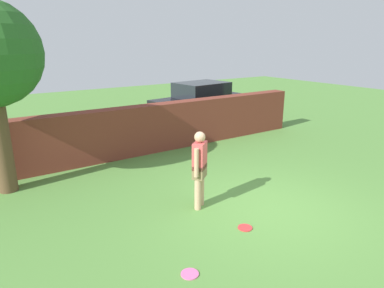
% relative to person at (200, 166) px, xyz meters
% --- Properties ---
extents(ground_plane, '(40.00, 40.00, 0.00)m').
position_rel_person_xyz_m(ground_plane, '(1.10, -0.90, -0.90)').
color(ground_plane, '#568C3D').
extents(brick_wall, '(13.90, 0.50, 1.47)m').
position_rel_person_xyz_m(brick_wall, '(-0.40, 3.91, -0.16)').
color(brick_wall, brown).
rests_on(brick_wall, ground).
extents(person, '(0.44, 0.40, 1.62)m').
position_rel_person_xyz_m(person, '(0.00, 0.00, 0.00)').
color(person, tan).
rests_on(person, ground).
extents(car, '(4.38, 2.33, 1.72)m').
position_rel_person_xyz_m(car, '(4.32, 6.06, -0.04)').
color(car, black).
rests_on(car, ground).
extents(frisbee_red, '(0.27, 0.27, 0.02)m').
position_rel_person_xyz_m(frisbee_red, '(0.21, -1.18, -0.89)').
color(frisbee_red, red).
rests_on(frisbee_red, ground).
extents(frisbee_pink, '(0.27, 0.27, 0.02)m').
position_rel_person_xyz_m(frisbee_pink, '(-1.36, -1.71, -0.89)').
color(frisbee_pink, pink).
rests_on(frisbee_pink, ground).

